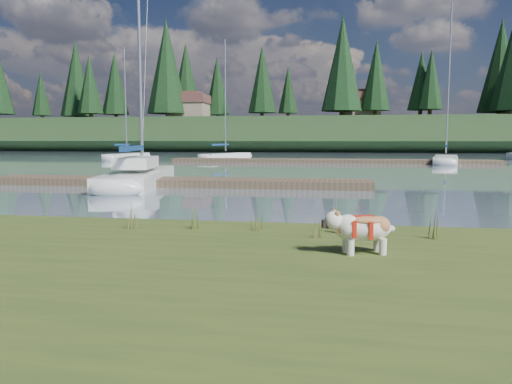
# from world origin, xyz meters

# --- Properties ---
(ground) EXTENTS (200.00, 200.00, 0.00)m
(ground) POSITION_xyz_m (0.00, 30.00, 0.00)
(ground) COLOR gray
(ground) RESTS_ON ground
(bank) EXTENTS (60.00, 9.00, 0.35)m
(bank) POSITION_xyz_m (0.00, -6.00, 0.17)
(bank) COLOR #3B4A1B
(bank) RESTS_ON ground
(ridge) EXTENTS (200.00, 20.00, 5.00)m
(ridge) POSITION_xyz_m (0.00, 73.00, 2.50)
(ridge) COLOR #1E3419
(ridge) RESTS_ON ground
(bulldog) EXTENTS (1.00, 0.54, 0.59)m
(bulldog) POSITION_xyz_m (3.00, -3.86, 0.72)
(bulldog) COLOR silver
(bulldog) RESTS_ON bank
(sailboat_main) EXTENTS (3.83, 9.84, 13.81)m
(sailboat_main) POSITION_xyz_m (-5.89, 10.08, 0.42)
(sailboat_main) COLOR silver
(sailboat_main) RESTS_ON ground
(dock_near) EXTENTS (16.00, 2.00, 0.30)m
(dock_near) POSITION_xyz_m (-4.00, 9.00, 0.15)
(dock_near) COLOR #4C3D2C
(dock_near) RESTS_ON ground
(dock_far) EXTENTS (26.00, 2.20, 0.30)m
(dock_far) POSITION_xyz_m (2.00, 30.00, 0.15)
(dock_far) COLOR #4C3D2C
(dock_far) RESTS_ON ground
(sailboat_bg_0) EXTENTS (2.18, 7.18, 10.36)m
(sailboat_bg_0) POSITION_xyz_m (-16.84, 34.02, 0.32)
(sailboat_bg_0) COLOR silver
(sailboat_bg_0) RESTS_ON ground
(sailboat_bg_1) EXTENTS (4.18, 7.52, 11.27)m
(sailboat_bg_1) POSITION_xyz_m (-7.68, 36.20, 0.33)
(sailboat_bg_1) COLOR silver
(sailboat_bg_1) RESTS_ON ground
(sailboat_bg_3) EXTENTS (3.39, 8.70, 12.48)m
(sailboat_bg_3) POSITION_xyz_m (11.23, 31.48, 0.32)
(sailboat_bg_3) COLOR silver
(sailboat_bg_3) RESTS_ON ground
(weed_0) EXTENTS (0.17, 0.14, 0.49)m
(weed_0) POSITION_xyz_m (0.14, -2.41, 0.56)
(weed_0) COLOR #475B23
(weed_0) RESTS_ON bank
(weed_1) EXTENTS (0.17, 0.14, 0.45)m
(weed_1) POSITION_xyz_m (1.30, -2.39, 0.54)
(weed_1) COLOR #475B23
(weed_1) RESTS_ON bank
(weed_2) EXTENTS (0.17, 0.14, 0.64)m
(weed_2) POSITION_xyz_m (2.69, -2.40, 0.62)
(weed_2) COLOR #475B23
(weed_2) RESTS_ON bank
(weed_3) EXTENTS (0.17, 0.14, 0.50)m
(weed_3) POSITION_xyz_m (-0.93, -2.58, 0.56)
(weed_3) COLOR #475B23
(weed_3) RESTS_ON bank
(weed_4) EXTENTS (0.17, 0.14, 0.45)m
(weed_4) POSITION_xyz_m (2.34, -2.82, 0.54)
(weed_4) COLOR #475B23
(weed_4) RESTS_ON bank
(weed_5) EXTENTS (0.17, 0.14, 0.53)m
(weed_5) POSITION_xyz_m (4.20, -2.65, 0.57)
(weed_5) COLOR #475B23
(weed_5) RESTS_ON bank
(mud_lip) EXTENTS (60.00, 0.50, 0.14)m
(mud_lip) POSITION_xyz_m (0.00, -1.60, 0.07)
(mud_lip) COLOR #33281C
(mud_lip) RESTS_ON ground
(conifer_1) EXTENTS (4.40, 4.40, 11.30)m
(conifer_1) POSITION_xyz_m (-40.00, 71.00, 11.28)
(conifer_1) COLOR #382619
(conifer_1) RESTS_ON ridge
(conifer_2) EXTENTS (6.60, 6.60, 16.05)m
(conifer_2) POSITION_xyz_m (-25.00, 68.00, 13.54)
(conifer_2) COLOR #382619
(conifer_2) RESTS_ON ridge
(conifer_3) EXTENTS (4.84, 4.84, 12.25)m
(conifer_3) POSITION_xyz_m (-10.00, 72.00, 11.74)
(conifer_3) COLOR #382619
(conifer_3) RESTS_ON ridge
(conifer_4) EXTENTS (6.16, 6.16, 15.10)m
(conifer_4) POSITION_xyz_m (3.00, 66.00, 13.09)
(conifer_4) COLOR #382619
(conifer_4) RESTS_ON ridge
(conifer_5) EXTENTS (3.96, 3.96, 10.35)m
(conifer_5) POSITION_xyz_m (15.00, 70.00, 10.83)
(conifer_5) COLOR #382619
(conifer_5) RESTS_ON ridge
(house_0) EXTENTS (6.30, 5.30, 4.65)m
(house_0) POSITION_xyz_m (-22.00, 70.00, 7.31)
(house_0) COLOR gray
(house_0) RESTS_ON ridge
(house_1) EXTENTS (6.30, 5.30, 4.65)m
(house_1) POSITION_xyz_m (6.00, 71.00, 7.31)
(house_1) COLOR gray
(house_1) RESTS_ON ridge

